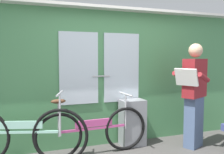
{
  "coord_description": "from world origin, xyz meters",
  "views": [
    {
      "loc": [
        -1.33,
        -2.48,
        1.4
      ],
      "look_at": [
        -0.26,
        0.52,
        1.15
      ],
      "focal_mm": 39.25,
      "sensor_mm": 36.0,
      "label": 1
    }
  ],
  "objects_px": {
    "bicycle_leaning_behind": "(21,135)",
    "passenger_reading_newspaper": "(194,93)",
    "bicycle_near_door": "(93,131)",
    "trash_bin_by_wall": "(132,122)"
  },
  "relations": [
    {
      "from": "bicycle_leaning_behind",
      "to": "passenger_reading_newspaper",
      "type": "relative_size",
      "value": 1.05
    },
    {
      "from": "bicycle_near_door",
      "to": "bicycle_leaning_behind",
      "type": "xyz_separation_m",
      "value": [
        -0.98,
        0.02,
        0.04
      ]
    },
    {
      "from": "bicycle_leaning_behind",
      "to": "passenger_reading_newspaper",
      "type": "distance_m",
      "value": 2.59
    },
    {
      "from": "bicycle_near_door",
      "to": "trash_bin_by_wall",
      "type": "bearing_deg",
      "value": 12.32
    },
    {
      "from": "bicycle_near_door",
      "to": "trash_bin_by_wall",
      "type": "xyz_separation_m",
      "value": [
        0.69,
        0.18,
        0.01
      ]
    },
    {
      "from": "bicycle_leaning_behind",
      "to": "trash_bin_by_wall",
      "type": "height_order",
      "value": "bicycle_leaning_behind"
    },
    {
      "from": "trash_bin_by_wall",
      "to": "passenger_reading_newspaper",
      "type": "bearing_deg",
      "value": -24.86
    },
    {
      "from": "bicycle_leaning_behind",
      "to": "trash_bin_by_wall",
      "type": "distance_m",
      "value": 1.68
    },
    {
      "from": "bicycle_near_door",
      "to": "passenger_reading_newspaper",
      "type": "distance_m",
      "value": 1.65
    },
    {
      "from": "bicycle_leaning_behind",
      "to": "bicycle_near_door",
      "type": "bearing_deg",
      "value": 15.75
    }
  ]
}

